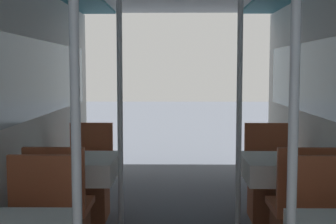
% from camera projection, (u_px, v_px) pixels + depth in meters
% --- Properties ---
extents(support_pole_left_0, '(0.05, 0.05, 2.20)m').
position_uv_depth(support_pole_left_0, '(76.00, 146.00, 2.17)').
color(support_pole_left_0, silver).
rests_on(support_pole_left_0, ground_plane).
extents(dining_table_left_1, '(0.67, 0.67, 0.71)m').
position_uv_depth(dining_table_left_1, '(76.00, 171.00, 3.99)').
color(dining_table_left_1, '#4C4C51').
rests_on(dining_table_left_1, ground_plane).
extents(chair_left_far_1, '(0.43, 0.43, 0.92)m').
position_uv_depth(chair_left_far_1, '(89.00, 188.00, 4.59)').
color(chair_left_far_1, brown).
rests_on(chair_left_far_1, ground_plane).
extents(support_pole_left_1, '(0.05, 0.05, 2.20)m').
position_uv_depth(support_pole_left_1, '(120.00, 112.00, 3.94)').
color(support_pole_left_1, silver).
rests_on(support_pole_left_1, ground_plane).
extents(support_pole_right_0, '(0.05, 0.05, 2.20)m').
position_uv_depth(support_pole_right_0, '(293.00, 147.00, 2.16)').
color(support_pole_right_0, silver).
rests_on(support_pole_right_0, ground_plane).
extents(dining_table_right_1, '(0.67, 0.67, 0.71)m').
position_uv_depth(dining_table_right_1, '(283.00, 171.00, 3.97)').
color(dining_table_right_1, '#4C4C51').
rests_on(dining_table_right_1, ground_plane).
extents(chair_right_far_1, '(0.43, 0.43, 0.92)m').
position_uv_depth(chair_right_far_1, '(269.00, 189.00, 4.57)').
color(chair_right_far_1, brown).
rests_on(chair_right_far_1, ground_plane).
extents(support_pole_right_1, '(0.05, 0.05, 2.20)m').
position_uv_depth(support_pole_right_1, '(239.00, 112.00, 3.93)').
color(support_pole_right_1, silver).
rests_on(support_pole_right_1, ground_plane).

